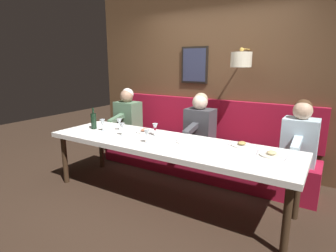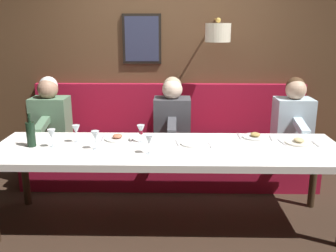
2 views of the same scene
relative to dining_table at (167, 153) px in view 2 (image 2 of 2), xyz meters
name	(u,v)px [view 2 (image 2 of 2)]	position (x,y,z in m)	size (l,w,h in m)	color
ground_plane	(167,222)	(0.00, 0.00, -0.68)	(12.00, 12.00, 0.00)	#332319
dining_table	(167,153)	(0.00, 0.00, 0.00)	(0.90, 3.09, 0.74)	white
banquette_bench	(169,165)	(0.89, 0.00, -0.46)	(0.52, 3.29, 0.45)	maroon
back_wall_panel	(170,61)	(1.46, 0.00, 0.68)	(0.59, 4.49, 2.90)	brown
diner_nearest	(293,116)	(0.88, -1.36, 0.13)	(0.60, 0.40, 0.79)	silver
diner_near	(172,115)	(0.88, -0.03, 0.13)	(0.60, 0.40, 0.79)	#3D3D42
diner_middle	(50,115)	(0.88, 1.32, 0.13)	(0.60, 0.40, 0.79)	#567A5B
place_setting_0	(118,138)	(0.22, 0.47, 0.07)	(0.24, 0.32, 0.05)	silver
place_setting_1	(194,143)	(0.09, -0.23, 0.06)	(0.24, 0.32, 0.01)	white
place_setting_2	(255,136)	(0.30, -0.83, 0.07)	(0.24, 0.32, 0.05)	silver
place_setting_3	(299,142)	(0.13, -1.19, 0.07)	(0.24, 0.32, 0.05)	silver
wine_glass_0	(52,134)	(-0.02, 1.01, 0.17)	(0.07, 0.07, 0.16)	silver
wine_glass_1	(76,130)	(0.12, 0.83, 0.17)	(0.07, 0.07, 0.16)	silver
wine_glass_2	(95,136)	(-0.07, 0.62, 0.17)	(0.07, 0.07, 0.16)	silver
wine_glass_3	(149,140)	(-0.18, 0.15, 0.17)	(0.07, 0.07, 0.16)	silver
wine_glass_4	(141,130)	(0.14, 0.25, 0.17)	(0.07, 0.07, 0.16)	silver
wine_bottle	(31,134)	(0.00, 1.20, 0.17)	(0.08, 0.08, 0.30)	black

